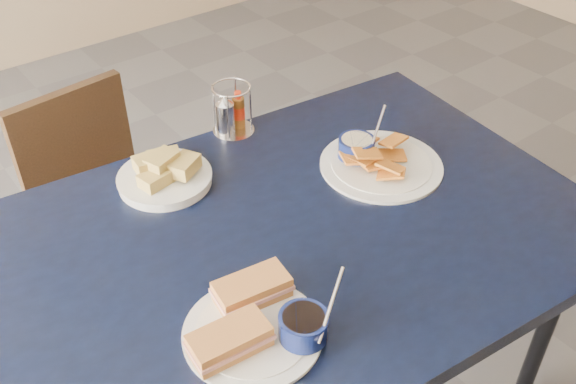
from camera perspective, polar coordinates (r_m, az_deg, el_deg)
ground at (r=2.11m, az=-0.19°, el=-14.43°), size 6.00×6.00×0.00m
dining_table at (r=1.43m, az=0.02°, el=-5.30°), size 1.42×1.02×0.75m
chair_far at (r=2.06m, az=-16.33°, el=-0.24°), size 0.40×0.39×0.77m
sandwich_plate at (r=1.18m, az=-2.75°, el=-11.44°), size 0.30×0.26×0.12m
plantain_plate at (r=1.58m, az=7.60°, el=2.95°), size 0.30×0.30×0.12m
bread_basket at (r=1.53m, az=-10.92°, el=1.58°), size 0.22×0.22×0.08m
condiment_caddy at (r=1.68m, az=-5.10°, el=6.97°), size 0.11×0.11×0.14m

